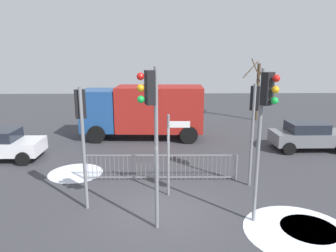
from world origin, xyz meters
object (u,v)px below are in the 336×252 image
object	(u,v)px
traffic_light_rear_right	(254,112)
car_white_near	(0,144)
traffic_light_foreground_right	(265,113)
direction_sign_post	(170,151)
traffic_light_rear_left	(81,120)
car_grey_trailing	(308,135)
traffic_light_mid_right	(151,114)
delivery_truck	(144,109)
bare_tree_left	(257,90)

from	to	relation	value
traffic_light_rear_right	car_white_near	world-z (taller)	traffic_light_rear_right
traffic_light_rear_right	traffic_light_foreground_right	distance (m)	2.99
direction_sign_post	traffic_light_foreground_right	bearing A→B (deg)	-35.57
traffic_light_rear_left	direction_sign_post	world-z (taller)	traffic_light_rear_left
direction_sign_post	car_grey_trailing	world-z (taller)	direction_sign_post
traffic_light_mid_right	traffic_light_foreground_right	bearing A→B (deg)	-104.10
traffic_light_rear_left	delivery_truck	size ratio (longest dim) A/B	0.56
traffic_light_rear_left	delivery_truck	world-z (taller)	traffic_light_rear_left
traffic_light_rear_right	car_white_near	xyz separation A→B (m)	(-11.14, 3.10, -2.12)
car_grey_trailing	bare_tree_left	size ratio (longest dim) A/B	0.83
traffic_light_rear_left	direction_sign_post	xyz separation A→B (m)	(2.82, 0.78, -1.27)
car_grey_trailing	bare_tree_left	world-z (taller)	bare_tree_left
car_grey_trailing	car_white_near	distance (m)	15.47
traffic_light_rear_right	delivery_truck	size ratio (longest dim) A/B	0.55
traffic_light_rear_left	car_white_near	size ratio (longest dim) A/B	1.05
bare_tree_left	direction_sign_post	bearing A→B (deg)	-118.16
traffic_light_rear_right	direction_sign_post	distance (m)	3.50
bare_tree_left	traffic_light_rear_right	bearing A→B (deg)	-107.38
traffic_light_mid_right	car_white_near	world-z (taller)	traffic_light_mid_right
traffic_light_rear_left	bare_tree_left	world-z (taller)	bare_tree_left
traffic_light_mid_right	direction_sign_post	distance (m)	2.87
traffic_light_rear_left	delivery_truck	distance (m)	8.88
bare_tree_left	traffic_light_mid_right	bearing A→B (deg)	-116.36
traffic_light_rear_right	traffic_light_rear_left	bearing A→B (deg)	-141.73
traffic_light_rear_right	traffic_light_mid_right	bearing A→B (deg)	-117.73
traffic_light_rear_left	traffic_light_rear_right	bearing A→B (deg)	-3.67
traffic_light_rear_right	delivery_truck	distance (m)	8.35
traffic_light_rear_right	direction_sign_post	xyz separation A→B (m)	(-3.15, -0.94, -1.21)
car_grey_trailing	traffic_light_foreground_right	bearing A→B (deg)	-123.98
traffic_light_foreground_right	bare_tree_left	bearing A→B (deg)	-143.36
car_white_near	bare_tree_left	distance (m)	17.34
traffic_light_rear_right	car_grey_trailing	distance (m)	6.48
traffic_light_foreground_right	car_white_near	size ratio (longest dim) A/B	1.21
traffic_light_foreground_right	car_grey_trailing	xyz separation A→B (m)	(4.83, 7.29, -2.61)
traffic_light_rear_left	bare_tree_left	bearing A→B (deg)	34.76
direction_sign_post	bare_tree_left	distance (m)	14.57
traffic_light_foreground_right	car_white_near	distance (m)	12.44
bare_tree_left	delivery_truck	bearing A→B (deg)	-148.93
traffic_light_mid_right	traffic_light_rear_left	xyz separation A→B (m)	(-2.24, 1.42, -0.48)
traffic_light_mid_right	bare_tree_left	xyz separation A→B (m)	(7.45, 15.03, -1.12)
traffic_light_foreground_right	direction_sign_post	xyz separation A→B (m)	(-2.59, 1.95, -1.71)
traffic_light_rear_right	delivery_truck	xyz separation A→B (m)	(-4.48, 6.95, -1.14)
direction_sign_post	car_white_near	size ratio (longest dim) A/B	0.78
traffic_light_mid_right	bare_tree_left	size ratio (longest dim) A/B	1.01
traffic_light_rear_left	car_grey_trailing	distance (m)	12.13
traffic_light_rear_left	car_grey_trailing	bearing A→B (deg)	11.07
traffic_light_rear_left	traffic_light_foreground_right	world-z (taller)	traffic_light_foreground_right
traffic_light_rear_left	bare_tree_left	distance (m)	16.73
delivery_truck	car_grey_trailing	bearing A→B (deg)	166.04
delivery_truck	traffic_light_mid_right	bearing A→B (deg)	96.58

